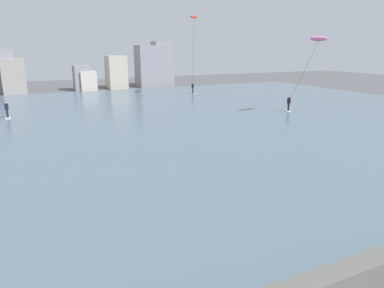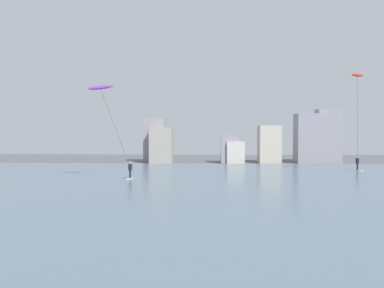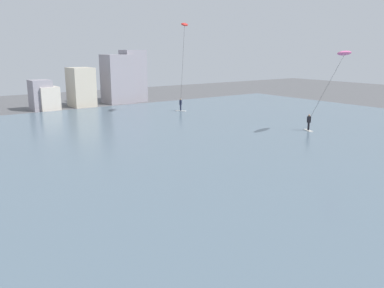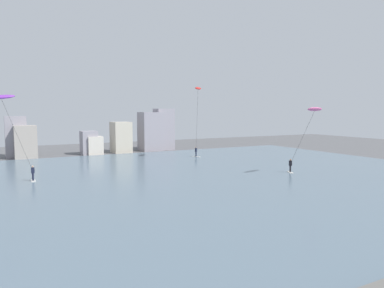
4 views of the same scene
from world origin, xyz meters
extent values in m
cube|color=slate|center=(0.00, 30.16, 0.05)|extent=(84.00, 52.00, 0.10)
cube|color=gray|center=(3.51, 58.52, 2.03)|extent=(2.60, 2.88, 4.05)
cube|color=beige|center=(4.33, 57.89, 1.57)|extent=(2.54, 2.42, 3.14)
cube|color=beige|center=(9.35, 58.93, 2.76)|extent=(3.10, 3.89, 5.53)
cube|color=gray|center=(15.31, 59.38, 3.64)|extent=(4.00, 3.89, 7.28)
cube|color=gray|center=(18.13, 59.56, 3.97)|extent=(3.39, 2.91, 7.95)
cube|color=silver|center=(17.84, 46.13, 0.13)|extent=(1.15, 1.41, 0.06)
cylinder|color=#191E33|center=(17.84, 46.13, 0.55)|extent=(0.20, 0.20, 0.78)
cube|color=#191E33|center=(17.84, 46.13, 1.24)|extent=(0.40, 0.37, 0.60)
sphere|color=tan|center=(17.84, 46.13, 1.65)|extent=(0.20, 0.20, 0.20)
cylinder|color=#333333|center=(17.40, 45.01, 6.00)|extent=(0.92, 2.27, 9.62)
ellipsoid|color=red|center=(16.95, 43.89, 10.96)|extent=(2.35, 2.55, 0.72)
cube|color=silver|center=(20.70, 27.70, 0.13)|extent=(1.05, 1.44, 0.06)
cylinder|color=black|center=(20.70, 27.70, 0.55)|extent=(0.20, 0.20, 0.78)
cube|color=black|center=(20.70, 27.70, 1.24)|extent=(0.40, 0.36, 0.60)
sphere|color=#9E7051|center=(20.70, 27.70, 1.65)|extent=(0.20, 0.20, 0.20)
cylinder|color=#333333|center=(21.05, 26.25, 4.38)|extent=(0.73, 2.94, 6.38)
ellipsoid|color=pink|center=(21.40, 24.79, 7.71)|extent=(3.15, 1.85, 0.70)
camera|label=1|loc=(-5.49, -2.47, 6.92)|focal=33.00mm
camera|label=2|loc=(0.55, -4.24, 4.79)|focal=39.79mm
camera|label=3|loc=(-12.22, 2.26, 8.08)|focal=38.06mm
camera|label=4|loc=(-10.21, -4.69, 7.53)|focal=33.82mm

